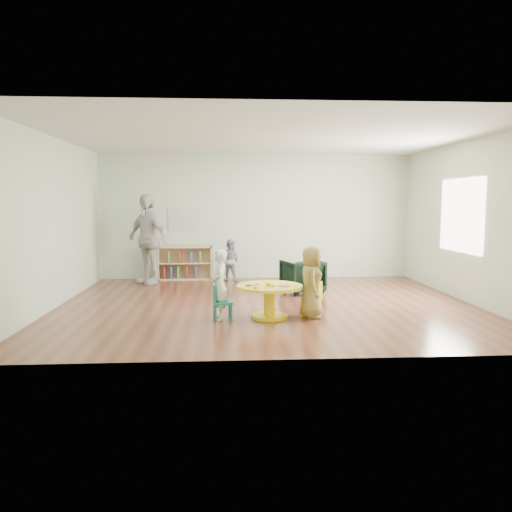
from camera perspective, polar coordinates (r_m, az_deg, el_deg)
The scene contains 11 objects.
room at distance 8.36m, azimuth 1.34°, elevation 7.27°, with size 7.10×7.00×2.80m.
activity_table at distance 7.51m, azimuth 1.56°, elevation -4.50°, with size 0.99×0.99×0.54m.
kid_chair_left at distance 7.38m, azimuth -4.15°, elevation -5.14°, with size 0.31×0.31×0.53m.
kid_chair_right at distance 7.68m, azimuth 6.67°, elevation -4.77°, with size 0.37×0.37×0.52m.
bookshelf at distance 11.31m, azimuth -8.16°, elevation -0.82°, with size 1.20×0.30×0.75m.
alphabet_poster at distance 11.35m, azimuth -8.12°, elevation 4.19°, with size 0.74×0.01×0.54m.
armchair at distance 9.57m, azimuth 5.33°, elevation -2.34°, with size 0.68×0.70×0.64m, color black.
child_left at distance 7.36m, azimuth -4.22°, elevation -3.31°, with size 0.38×0.25×1.04m, color silver.
child_right at distance 7.52m, azimuth 6.34°, elevation -2.99°, with size 0.53×0.34×1.08m, color gold.
toddler at distance 10.96m, azimuth -2.98°, elevation -0.49°, with size 0.45×0.35×0.92m, color #1B2544.
adult_caretaker at distance 10.82m, azimuth -12.28°, elevation 1.91°, with size 1.12×0.46×1.91m, color beige.
Camera 1 is at (-0.70, -8.33, 1.74)m, focal length 35.00 mm.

